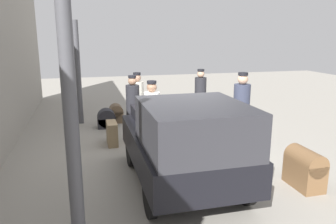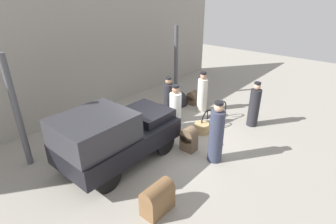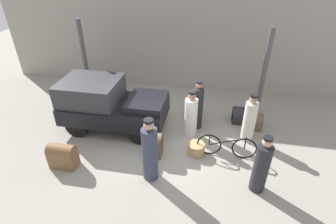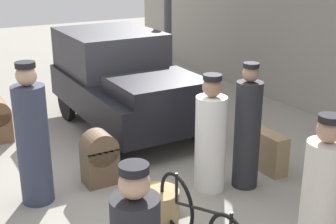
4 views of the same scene
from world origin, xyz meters
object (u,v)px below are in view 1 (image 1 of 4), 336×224
at_px(porter_standing_middle, 241,112).
at_px(suitcase_small_leather, 112,133).
at_px(conductor_in_dark_uniform, 152,114).
at_px(truck, 184,139).
at_px(porter_lifting_near_truck, 200,96).
at_px(trunk_barrel_dark, 107,120).
at_px(trunk_umber_medium, 116,113).
at_px(trunk_wicker_pale, 208,133).
at_px(porter_carrying_trunk, 133,111).
at_px(suitcase_tan_flat, 305,168).
at_px(bicycle, 174,115).
at_px(porter_with_bicycle, 137,101).
at_px(wicker_basket, 183,129).

relative_size(porter_standing_middle, suitcase_small_leather, 2.94).
height_order(conductor_in_dark_uniform, suitcase_small_leather, conductor_in_dark_uniform).
distance_m(truck, suitcase_small_leather, 3.05).
height_order(porter_lifting_near_truck, trunk_barrel_dark, porter_lifting_near_truck).
bearing_deg(porter_standing_middle, trunk_umber_medium, 43.89).
xyz_separation_m(trunk_wicker_pale, trunk_umber_medium, (3.08, 2.00, -0.11)).
relative_size(truck, trunk_umber_medium, 5.88).
distance_m(porter_carrying_trunk, trunk_barrel_dark, 1.67).
relative_size(trunk_wicker_pale, suitcase_tan_flat, 1.03).
bearing_deg(trunk_wicker_pale, suitcase_small_leather, 69.59).
xyz_separation_m(bicycle, porter_with_bicycle, (0.68, 1.02, 0.37)).
distance_m(suitcase_tan_flat, trunk_umber_medium, 6.31).
xyz_separation_m(bicycle, trunk_umber_medium, (1.00, 1.68, -0.09)).
distance_m(bicycle, porter_carrying_trunk, 1.79).
bearing_deg(suitcase_small_leather, trunk_barrel_dark, 0.92).
height_order(wicker_basket, conductor_in_dark_uniform, conductor_in_dark_uniform).
bearing_deg(trunk_wicker_pale, trunk_umber_medium, 33.04).
bearing_deg(truck, suitcase_tan_flat, -105.10).
distance_m(porter_carrying_trunk, trunk_wicker_pale, 2.08).
xyz_separation_m(porter_lifting_near_truck, trunk_umber_medium, (0.20, 2.82, -0.48)).
relative_size(bicycle, suitcase_tan_flat, 2.33).
bearing_deg(trunk_wicker_pale, conductor_in_dark_uniform, 54.57).
xyz_separation_m(porter_carrying_trunk, suitcase_small_leather, (-0.20, 0.59, -0.51)).
distance_m(wicker_basket, porter_carrying_trunk, 1.58).
bearing_deg(porter_with_bicycle, suitcase_tan_flat, -156.45).
height_order(porter_carrying_trunk, trunk_wicker_pale, porter_carrying_trunk).
xyz_separation_m(porter_carrying_trunk, suitcase_tan_flat, (-3.57, -2.69, -0.43)).
bearing_deg(porter_carrying_trunk, porter_with_bicycle, -13.11).
distance_m(porter_lifting_near_truck, trunk_barrel_dark, 3.24).
xyz_separation_m(truck, porter_carrying_trunk, (2.98, 0.49, -0.12)).
xyz_separation_m(trunk_barrel_dark, trunk_umber_medium, (0.57, -0.35, 0.04)).
bearing_deg(bicycle, wicker_basket, -178.13).
relative_size(trunk_barrel_dark, suitcase_small_leather, 0.91).
relative_size(trunk_wicker_pale, trunk_umber_medium, 1.32).
xyz_separation_m(wicker_basket, suitcase_small_leather, (-0.32, 2.03, 0.12)).
height_order(wicker_basket, trunk_wicker_pale, trunk_wicker_pale).
distance_m(bicycle, trunk_wicker_pale, 2.10).
xyz_separation_m(porter_with_bicycle, porter_carrying_trunk, (-1.69, 0.39, 0.07)).
height_order(truck, porter_standing_middle, porter_standing_middle).
relative_size(bicycle, trunk_wicker_pale, 2.26).
height_order(truck, porter_carrying_trunk, porter_carrying_trunk).
height_order(porter_carrying_trunk, trunk_barrel_dark, porter_carrying_trunk).
relative_size(porter_standing_middle, suitcase_tan_flat, 2.48).
height_order(conductor_in_dark_uniform, trunk_umber_medium, conductor_in_dark_uniform).
bearing_deg(trunk_barrel_dark, suitcase_small_leather, -179.08).
height_order(bicycle, conductor_in_dark_uniform, conductor_in_dark_uniform).
bearing_deg(wicker_basket, trunk_wicker_pale, -165.83).
relative_size(wicker_basket, porter_standing_middle, 0.27).
relative_size(bicycle, porter_lifting_near_truck, 1.05).
xyz_separation_m(suitcase_small_leather, suitcase_tan_flat, (-3.37, -3.28, 0.08)).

